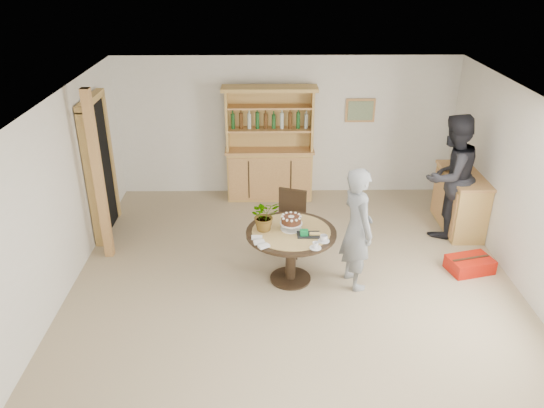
{
  "coord_description": "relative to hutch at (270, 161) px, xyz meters",
  "views": [
    {
      "loc": [
        -0.38,
        -5.62,
        4.11
      ],
      "look_at": [
        -0.29,
        0.73,
        1.05
      ],
      "focal_mm": 35.0,
      "sensor_mm": 36.0,
      "label": 1
    }
  ],
  "objects": [
    {
      "name": "ground",
      "position": [
        0.3,
        -3.24,
        -0.69
      ],
      "size": [
        7.0,
        7.0,
        0.0
      ],
      "primitive_type": "plane",
      "color": "tan",
      "rests_on": "ground"
    },
    {
      "name": "napkins",
      "position": [
        -0.15,
        -3.04,
        0.09
      ],
      "size": [
        0.24,
        0.33,
        0.03
      ],
      "color": "white",
      "rests_on": "dining_table"
    },
    {
      "name": "sideboard",
      "position": [
        3.04,
        -1.24,
        -0.22
      ],
      "size": [
        0.54,
        1.26,
        0.94
      ],
      "color": "tan",
      "rests_on": "ground"
    },
    {
      "name": "gift_tray",
      "position": [
        0.47,
        -2.85,
        0.1
      ],
      "size": [
        0.3,
        0.2,
        0.08
      ],
      "color": "black",
      "rests_on": "dining_table"
    },
    {
      "name": "pine_post",
      "position": [
        -2.4,
        -2.04,
        0.56
      ],
      "size": [
        0.12,
        0.12,
        2.5
      ],
      "primitive_type": "cube",
      "color": "tan",
      "rests_on": "ground"
    },
    {
      "name": "hutch",
      "position": [
        0.0,
        0.0,
        0.0
      ],
      "size": [
        1.62,
        0.54,
        2.04
      ],
      "color": "tan",
      "rests_on": "ground"
    },
    {
      "name": "flower_vase",
      "position": [
        -0.09,
        -2.68,
        0.28
      ],
      "size": [
        0.47,
        0.44,
        0.42
      ],
      "primitive_type": "imported",
      "rotation": [
        0.0,
        0.0,
        0.35
      ],
      "color": "#3F7233",
      "rests_on": "dining_table"
    },
    {
      "name": "birthday_cake",
      "position": [
        0.26,
        -2.68,
        0.19
      ],
      "size": [
        0.3,
        0.3,
        0.2
      ],
      "color": "white",
      "rests_on": "dining_table"
    },
    {
      "name": "doorway",
      "position": [
        -2.63,
        -1.24,
        0.42
      ],
      "size": [
        0.13,
        1.1,
        2.18
      ],
      "color": "black",
      "rests_on": "ground"
    },
    {
      "name": "red_suitcase",
      "position": [
        2.8,
        -2.54,
        -0.59
      ],
      "size": [
        0.68,
        0.54,
        0.21
      ],
      "rotation": [
        0.0,
        0.0,
        0.25
      ],
      "color": "#B71509",
      "rests_on": "ground"
    },
    {
      "name": "teen_boy",
      "position": [
        1.11,
        -2.83,
        0.15
      ],
      "size": [
        0.57,
        0.71,
        1.68
      ],
      "primitive_type": "imported",
      "rotation": [
        0.0,
        0.0,
        1.88
      ],
      "color": "slate",
      "rests_on": "ground"
    },
    {
      "name": "adult_person",
      "position": [
        2.75,
        -1.43,
        0.29
      ],
      "size": [
        1.2,
        1.13,
        1.96
      ],
      "primitive_type": "imported",
      "rotation": [
        0.0,
        0.0,
        3.69
      ],
      "color": "black",
      "rests_on": "ground"
    },
    {
      "name": "coffee_cup_a",
      "position": [
        0.66,
        -3.01,
        0.11
      ],
      "size": [
        0.15,
        0.15,
        0.09
      ],
      "color": "silver",
      "rests_on": "dining_table"
    },
    {
      "name": "room_shell",
      "position": [
        0.3,
        -3.23,
        1.05
      ],
      "size": [
        6.04,
        7.04,
        2.52
      ],
      "color": "white",
      "rests_on": "ground"
    },
    {
      "name": "dining_table",
      "position": [
        0.26,
        -2.73,
        -0.08
      ],
      "size": [
        1.2,
        1.2,
        0.76
      ],
      "color": "black",
      "rests_on": "ground"
    },
    {
      "name": "coffee_cup_b",
      "position": [
        0.54,
        -3.18,
        0.11
      ],
      "size": [
        0.15,
        0.15,
        0.08
      ],
      "color": "silver",
      "rests_on": "dining_table"
    },
    {
      "name": "dining_chair",
      "position": [
        0.29,
        -1.9,
        -0.15
      ],
      "size": [
        0.54,
        0.54,
        0.95
      ],
      "rotation": [
        0.0,
        0.0,
        -0.34
      ],
      "color": "black",
      "rests_on": "ground"
    }
  ]
}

